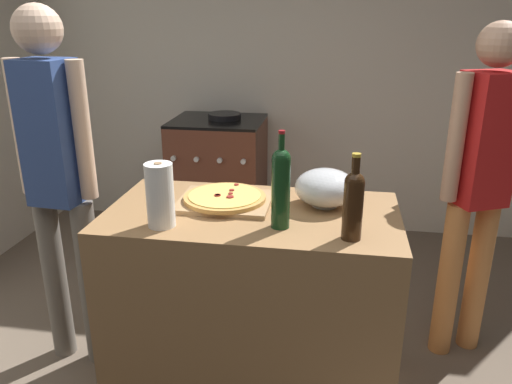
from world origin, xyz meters
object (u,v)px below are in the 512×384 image
Objects in this scene: paper_towel_roll at (160,195)px; stove at (219,180)px; pizza at (225,197)px; person_in_stripes at (57,171)px; wine_bottle_green at (353,202)px; person_in_red at (479,176)px; wine_bottle_amber at (281,185)px; mixing_bowl at (325,188)px.

paper_towel_roll is 1.92m from stove.
pizza is 0.79m from person_in_stripes.
wine_bottle_green is 0.90m from person_in_red.
wine_bottle_amber is 1.07m from person_in_stripes.
mixing_bowl is (0.43, 0.05, 0.05)m from pizza.
paper_towel_roll is 0.26× the size of stove.
person_in_red reaches higher than mixing_bowl.
pizza is 0.37× the size of stove.
person_in_stripes reaches higher than mixing_bowl.
person_in_stripes is at bearing -103.67° from stove.
mixing_bowl is at bearing 27.37° from paper_towel_roll.
paper_towel_roll is 0.16× the size of person_in_red.
stove is (-0.68, 1.76, -0.60)m from wine_bottle_amber.
stove is (-0.95, 1.82, -0.57)m from wine_bottle_green.
person_in_red reaches higher than stove.
wine_bottle_green is at bearing -11.92° from person_in_stripes.
mixing_bowl is 0.70m from paper_towel_roll.
mixing_bowl is at bearing -154.19° from person_in_red.
person_in_stripes reaches higher than wine_bottle_green.
wine_bottle_green is at bearing -26.69° from pizza.
pizza is 0.22× the size of person_in_red.
person_in_stripes is (-1.21, -0.04, 0.02)m from mixing_bowl.
wine_bottle_green is 1.35m from person_in_stripes.
wine_bottle_green is (0.11, -0.32, 0.06)m from mixing_bowl.
person_in_red reaches higher than wine_bottle_amber.
wine_bottle_green is at bearing -62.54° from stove.
person_in_red reaches higher than pizza.
person_in_red is (0.87, 0.60, -0.11)m from wine_bottle_amber.
wine_bottle_amber is at bearing -11.64° from person_in_stripes.
paper_towel_roll is at bearing -125.15° from pizza.
wine_bottle_green reaches higher than stove.
pizza is 1.21m from person_in_red.
wine_bottle_amber is 0.39× the size of stove.
pizza is 0.21× the size of person_in_stripes.
paper_towel_roll is at bearing -179.97° from wine_bottle_green.
pizza is at bearing 153.31° from wine_bottle_green.
mixing_bowl is at bearing 108.57° from wine_bottle_green.
person_in_red is (1.33, 0.67, -0.07)m from paper_towel_roll.
wine_bottle_amber is 0.23× the size of person_in_red.
mixing_bowl is at bearing -60.78° from stove.
mixing_bowl reaches higher than stove.
mixing_bowl is 1.21m from person_in_stripes.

